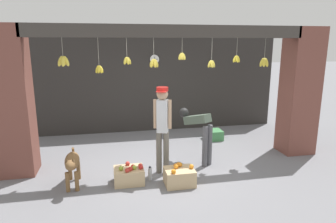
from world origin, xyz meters
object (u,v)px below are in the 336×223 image
object	(u,v)px
worker_stooping	(199,128)
fruit_crate_apples	(129,175)
dog	(72,163)
fruit_crate_oranges	(179,176)
shopkeeper	(162,123)
wall_clock	(155,59)
produce_box_green	(213,135)
water_bottle	(150,174)

from	to	relation	value
worker_stooping	fruit_crate_apples	distance (m)	1.77
dog	fruit_crate_apples	xyz separation A→B (m)	(0.98, -0.07, -0.28)
dog	fruit_crate_oranges	world-z (taller)	dog
dog	worker_stooping	xyz separation A→B (m)	(2.50, 0.62, 0.31)
fruit_crate_oranges	shopkeeper	bearing A→B (deg)	110.73
worker_stooping	wall_clock	xyz separation A→B (m)	(-0.52, 2.52, 1.30)
shopkeeper	wall_clock	bearing A→B (deg)	-76.74
shopkeeper	fruit_crate_apples	distance (m)	1.13
worker_stooping	wall_clock	bearing A→B (deg)	71.17
dog	wall_clock	world-z (taller)	wall_clock
fruit_crate_oranges	fruit_crate_apples	bearing A→B (deg)	164.47
worker_stooping	fruit_crate_apples	bearing A→B (deg)	174.09
produce_box_green	fruit_crate_apples	bearing A→B (deg)	-138.67
shopkeeper	worker_stooping	xyz separation A→B (m)	(0.84, 0.40, -0.26)
dog	water_bottle	xyz separation A→B (m)	(1.37, -0.03, -0.31)
shopkeeper	wall_clock	size ratio (longest dim) A/B	6.38
shopkeeper	dog	bearing A→B (deg)	27.34
produce_box_green	dog	bearing A→B (deg)	-149.06
water_bottle	wall_clock	world-z (taller)	wall_clock
fruit_crate_apples	wall_clock	world-z (taller)	wall_clock
produce_box_green	shopkeeper	bearing A→B (deg)	-133.51
dog	produce_box_green	size ratio (longest dim) A/B	2.08
worker_stooping	fruit_crate_oranges	distance (m)	1.28
water_bottle	wall_clock	size ratio (longest dim) A/B	1.00
fruit_crate_apples	fruit_crate_oranges	bearing A→B (deg)	-15.53
shopkeeper	fruit_crate_oranges	bearing A→B (deg)	130.28
fruit_crate_oranges	dog	bearing A→B (deg)	170.34
fruit_crate_apples	wall_clock	size ratio (longest dim) A/B	2.01
fruit_crate_apples	wall_clock	xyz separation A→B (m)	(0.99, 3.21, 1.89)
produce_box_green	water_bottle	bearing A→B (deg)	-134.14
shopkeeper	water_bottle	bearing A→B (deg)	61.42
dog	produce_box_green	bearing A→B (deg)	119.51
worker_stooping	fruit_crate_oranges	world-z (taller)	worker_stooping
fruit_crate_oranges	wall_clock	world-z (taller)	wall_clock
shopkeeper	worker_stooping	distance (m)	0.97
worker_stooping	produce_box_green	bearing A→B (deg)	28.03
fruit_crate_oranges	wall_clock	xyz separation A→B (m)	(0.12, 3.46, 1.88)
produce_box_green	wall_clock	size ratio (longest dim) A/B	1.64
dog	worker_stooping	distance (m)	2.59
fruit_crate_apples	produce_box_green	distance (m)	3.14
fruit_crate_oranges	fruit_crate_apples	world-z (taller)	fruit_crate_oranges
fruit_crate_oranges	produce_box_green	xyz separation A→B (m)	(1.48, 2.32, -0.03)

